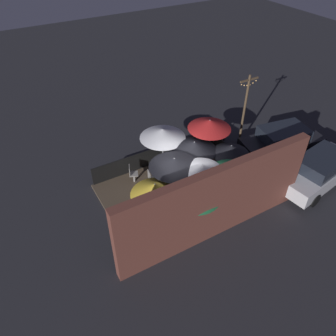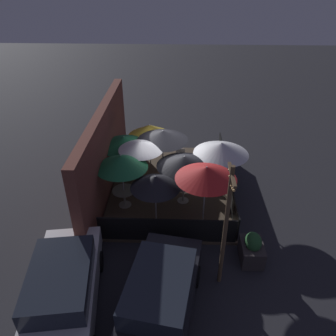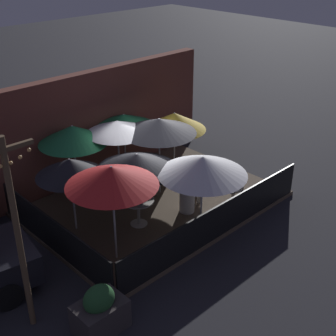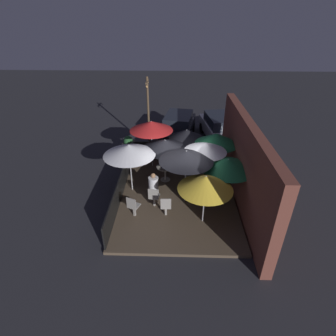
% 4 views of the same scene
% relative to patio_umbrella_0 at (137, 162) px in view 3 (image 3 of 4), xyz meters
% --- Properties ---
extents(ground_plane, '(60.00, 60.00, 0.00)m').
position_rel_patio_umbrella_0_xyz_m(ground_plane, '(1.11, 0.56, -1.98)').
color(ground_plane, '#26262B').
extents(patio_deck, '(6.83, 4.92, 0.12)m').
position_rel_patio_umbrella_0_xyz_m(patio_deck, '(1.11, 0.56, -1.92)').
color(patio_deck, brown).
rests_on(patio_deck, ground_plane).
extents(building_wall, '(8.43, 0.36, 3.47)m').
position_rel_patio_umbrella_0_xyz_m(building_wall, '(1.11, 3.25, -0.25)').
color(building_wall, brown).
rests_on(building_wall, ground_plane).
extents(fence_front, '(6.63, 0.05, 0.95)m').
position_rel_patio_umbrella_0_xyz_m(fence_front, '(1.11, -1.85, -1.39)').
color(fence_front, black).
rests_on(fence_front, patio_deck).
extents(fence_side_left, '(0.05, 4.72, 0.95)m').
position_rel_patio_umbrella_0_xyz_m(fence_side_left, '(-2.26, 0.56, -1.39)').
color(fence_side_left, black).
rests_on(fence_side_left, patio_deck).
extents(patio_umbrella_0, '(2.10, 2.10, 2.08)m').
position_rel_patio_umbrella_0_xyz_m(patio_umbrella_0, '(0.00, 0.00, 0.00)').
color(patio_umbrella_0, '#B2B2B7').
rests_on(patio_umbrella_0, patio_deck).
extents(patio_umbrella_1, '(1.95, 1.95, 2.27)m').
position_rel_patio_umbrella_0_xyz_m(patio_umbrella_1, '(-0.35, 2.30, 0.15)').
color(patio_umbrella_1, '#B2B2B7').
rests_on(patio_umbrella_1, patio_deck).
extents(patio_umbrella_2, '(1.99, 1.99, 2.03)m').
position_rel_patio_umbrella_0_xyz_m(patio_umbrella_2, '(2.85, 1.54, -0.11)').
color(patio_umbrella_2, '#B2B2B7').
rests_on(patio_umbrella_2, patio_deck).
extents(patio_umbrella_3, '(2.20, 2.20, 2.22)m').
position_rel_patio_umbrella_0_xyz_m(patio_umbrella_3, '(0.84, -1.46, 0.12)').
color(patio_umbrella_3, '#B2B2B7').
rests_on(patio_umbrella_3, patio_deck).
extents(patio_umbrella_4, '(2.10, 2.10, 2.45)m').
position_rel_patio_umbrella_0_xyz_m(patio_umbrella_4, '(-1.33, -0.72, 0.35)').
color(patio_umbrella_4, '#B2B2B7').
rests_on(patio_umbrella_4, patio_deck).
extents(patio_umbrella_5, '(2.08, 2.08, 2.04)m').
position_rel_patio_umbrella_0_xyz_m(patio_umbrella_5, '(1.62, 2.51, -0.04)').
color(patio_umbrella_5, '#B2B2B7').
rests_on(patio_umbrella_5, patio_deck).
extents(patio_umbrella_6, '(1.79, 1.79, 2.28)m').
position_rel_patio_umbrella_0_xyz_m(patio_umbrella_6, '(0.74, 1.70, 0.24)').
color(patio_umbrella_6, '#B2B2B7').
rests_on(patio_umbrella_6, patio_deck).
extents(patio_umbrella_7, '(2.14, 2.14, 2.35)m').
position_rel_patio_umbrella_0_xyz_m(patio_umbrella_7, '(1.59, 0.88, 0.27)').
color(patio_umbrella_7, '#B2B2B7').
rests_on(patio_umbrella_7, patio_deck).
extents(patio_umbrella_8, '(1.75, 1.75, 2.04)m').
position_rel_patio_umbrella_0_xyz_m(patio_umbrella_8, '(-1.33, 1.00, -0.06)').
color(patio_umbrella_8, '#B2B2B7').
rests_on(patio_umbrella_8, patio_deck).
extents(dining_table_0, '(0.84, 0.84, 0.74)m').
position_rel_patio_umbrella_0_xyz_m(dining_table_0, '(0.00, 0.00, -1.28)').
color(dining_table_0, '#9E998E').
rests_on(dining_table_0, patio_deck).
extents(dining_table_1, '(0.90, 0.90, 0.73)m').
position_rel_patio_umbrella_0_xyz_m(dining_table_1, '(-0.35, 2.30, -1.29)').
color(dining_table_1, '#9E998E').
rests_on(dining_table_1, patio_deck).
extents(patio_chair_0, '(0.47, 0.47, 0.93)m').
position_rel_patio_umbrella_0_xyz_m(patio_chair_0, '(2.04, -0.38, -1.36)').
color(patio_chair_0, gray).
rests_on(patio_chair_0, patio_deck).
extents(patio_chair_1, '(0.52, 0.52, 0.95)m').
position_rel_patio_umbrella_0_xyz_m(patio_chair_1, '(2.68, -1.13, -1.34)').
color(patio_chair_1, gray).
rests_on(patio_chair_1, patio_deck).
extents(patio_chair_2, '(0.42, 0.42, 0.91)m').
position_rel_patio_umbrella_0_xyz_m(patio_chair_2, '(2.60, 0.12, -1.37)').
color(patio_chair_2, gray).
rests_on(patio_chair_2, patio_deck).
extents(patron_0, '(0.58, 0.58, 1.20)m').
position_rel_patio_umbrella_0_xyz_m(patron_0, '(1.39, -0.44, -1.34)').
color(patron_0, silver).
rests_on(patron_0, patio_deck).
extents(planter_box, '(1.01, 0.71, 1.07)m').
position_rel_patio_umbrella_0_xyz_m(planter_box, '(-2.90, -2.21, -1.52)').
color(planter_box, '#332D2D').
rests_on(planter_box, ground_plane).
extents(light_post, '(1.10, 0.12, 4.13)m').
position_rel_patio_umbrella_0_xyz_m(light_post, '(-3.80, -1.10, 0.32)').
color(light_post, brown).
rests_on(light_post, ground_plane).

